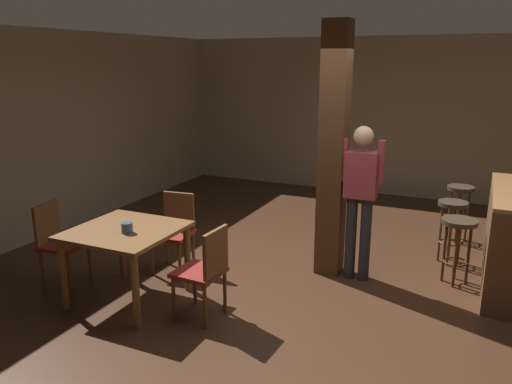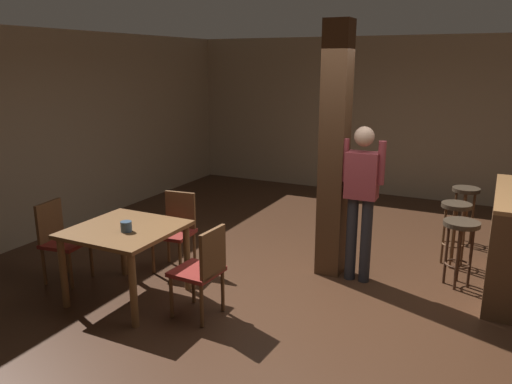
{
  "view_description": "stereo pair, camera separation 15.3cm",
  "coord_description": "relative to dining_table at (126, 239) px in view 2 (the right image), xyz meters",
  "views": [
    {
      "loc": [
        1.44,
        -4.6,
        2.38
      ],
      "look_at": [
        -0.7,
        0.08,
        1.02
      ],
      "focal_mm": 35.0,
      "sensor_mm": 36.0,
      "label": 1
    },
    {
      "loc": [
        1.58,
        -4.54,
        2.38
      ],
      "look_at": [
        -0.7,
        0.08,
        1.02
      ],
      "focal_mm": 35.0,
      "sensor_mm": 36.0,
      "label": 2
    }
  ],
  "objects": [
    {
      "name": "dining_table",
      "position": [
        0.0,
        0.0,
        0.0
      ],
      "size": [
        1.01,
        1.01,
        0.77
      ],
      "color": "brown",
      "rests_on": "ground_plane"
    },
    {
      "name": "napkin_cup",
      "position": [
        0.09,
        -0.09,
        0.17
      ],
      "size": [
        0.11,
        0.11,
        0.1
      ],
      "primitive_type": "cylinder",
      "color": "#33475B",
      "rests_on": "dining_table"
    },
    {
      "name": "bar_stool_mid",
      "position": [
        2.9,
        2.39,
        -0.07
      ],
      "size": [
        0.34,
        0.34,
        0.77
      ],
      "color": "#2D2319",
      "rests_on": "ground_plane"
    },
    {
      "name": "ground_plane",
      "position": [
        1.68,
        0.88,
        -0.65
      ],
      "size": [
        10.8,
        10.8,
        0.0
      ],
      "primitive_type": "plane",
      "color": "#382114"
    },
    {
      "name": "chair_west",
      "position": [
        -0.94,
        0.01,
        -0.14
      ],
      "size": [
        0.47,
        0.47,
        0.89
      ],
      "color": "maroon",
      "rests_on": "ground_plane"
    },
    {
      "name": "standing_person",
      "position": [
        1.99,
        1.47,
        0.36
      ],
      "size": [
        0.47,
        0.21,
        1.72
      ],
      "color": "maroon",
      "rests_on": "ground_plane"
    },
    {
      "name": "pillar",
      "position": [
        1.65,
        1.55,
        0.75
      ],
      "size": [
        0.28,
        0.28,
        2.8
      ],
      "primitive_type": "cube",
      "color": "#422816",
      "rests_on": "ground_plane"
    },
    {
      "name": "bar_stool_far",
      "position": [
        2.94,
        3.25,
        -0.07
      ],
      "size": [
        0.35,
        0.35,
        0.76
      ],
      "color": "#2D2319",
      "rests_on": "ground_plane"
    },
    {
      "name": "bar_stool_near",
      "position": [
        3.0,
        1.81,
        -0.09
      ],
      "size": [
        0.38,
        0.38,
        0.73
      ],
      "color": "#2D2319",
      "rests_on": "ground_plane"
    },
    {
      "name": "bar_counter",
      "position": [
        3.47,
        1.95,
        -0.1
      ],
      "size": [
        0.56,
        1.68,
        1.08
      ],
      "color": "brown",
      "rests_on": "ground_plane"
    },
    {
      "name": "chair_north",
      "position": [
        0.0,
        0.87,
        -0.14
      ],
      "size": [
        0.46,
        0.46,
        0.89
      ],
      "color": "maroon",
      "rests_on": "ground_plane"
    },
    {
      "name": "wall_left",
      "position": [
        -2.32,
        0.88,
        0.75
      ],
      "size": [
        0.1,
        9.0,
        2.8
      ],
      "primitive_type": "cube",
      "color": "gray",
      "rests_on": "ground_plane"
    },
    {
      "name": "chair_east",
      "position": [
        0.91,
        0.0,
        -0.14
      ],
      "size": [
        0.44,
        0.44,
        0.89
      ],
      "color": "maroon",
      "rests_on": "ground_plane"
    },
    {
      "name": "wall_back",
      "position": [
        1.68,
        5.38,
        0.75
      ],
      "size": [
        8.0,
        0.1,
        2.8
      ],
      "primitive_type": "cube",
      "color": "gray",
      "rests_on": "ground_plane"
    }
  ]
}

